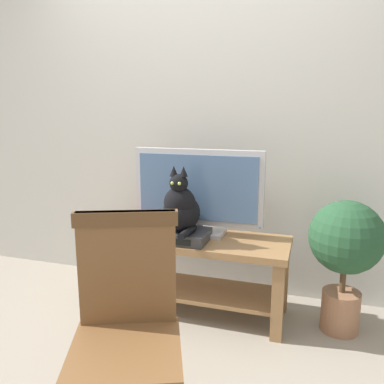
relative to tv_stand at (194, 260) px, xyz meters
The scene contains 9 objects.
ground_plane 0.73m from the tv_stand, 96.14° to the right, with size 12.00×12.00×0.00m, color gray.
back_wall 1.14m from the tv_stand, 97.67° to the left, with size 7.00×0.12×2.80m, color beige.
tv_stand is the anchor object (origin of this frame).
tv 0.47m from the tv_stand, 89.98° to the left, with size 0.89×0.20×0.58m.
media_box 0.22m from the tv_stand, 122.59° to the right, with size 0.35×0.27×0.07m.
cat 0.40m from the tv_stand, 118.36° to the right, with size 0.24×0.34×0.42m.
wooden_chair 1.15m from the tv_stand, 86.21° to the right, with size 0.54×0.54×0.97m.
book_stack 0.50m from the tv_stand, behind, with size 0.21×0.18×0.08m.
potted_plant 0.96m from the tv_stand, ahead, with size 0.45×0.45×0.84m.
Camera 1 is at (0.81, -1.77, 1.36)m, focal length 36.71 mm.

